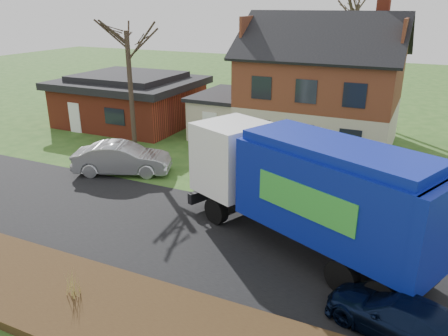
% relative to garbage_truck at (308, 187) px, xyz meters
% --- Properties ---
extents(ground, '(120.00, 120.00, 0.00)m').
position_rel_garbage_truck_xyz_m(ground, '(-4.72, -0.75, -2.49)').
color(ground, '#294E1A').
rests_on(ground, ground).
extents(road, '(80.00, 7.00, 0.02)m').
position_rel_garbage_truck_xyz_m(road, '(-4.72, -0.75, -2.48)').
color(road, black).
rests_on(road, ground).
extents(mulch_verge, '(80.00, 3.50, 0.30)m').
position_rel_garbage_truck_xyz_m(mulch_verge, '(-4.72, -6.05, -2.34)').
color(mulch_verge, '#301D10').
rests_on(mulch_verge, ground).
extents(main_house, '(12.95, 8.95, 9.26)m').
position_rel_garbage_truck_xyz_m(main_house, '(-3.23, 13.16, 1.53)').
color(main_house, beige).
rests_on(main_house, ground).
extents(ranch_house, '(9.80, 8.20, 3.70)m').
position_rel_garbage_truck_xyz_m(ranch_house, '(-16.72, 12.25, -0.68)').
color(ranch_house, '#983621').
rests_on(ranch_house, ground).
extents(garbage_truck, '(10.32, 6.56, 4.33)m').
position_rel_garbage_truck_xyz_m(garbage_truck, '(0.00, 0.00, 0.00)').
color(garbage_truck, black).
rests_on(garbage_truck, ground).
extents(silver_sedan, '(5.33, 3.56, 1.66)m').
position_rel_garbage_truck_xyz_m(silver_sedan, '(-10.81, 3.43, -1.66)').
color(silver_sedan, '#9C9EA3').
rests_on(silver_sedan, ground).
extents(navy_wagon, '(4.56, 3.05, 1.23)m').
position_rel_garbage_truck_xyz_m(navy_wagon, '(3.60, -3.37, -1.88)').
color(navy_wagon, black).
rests_on(navy_wagon, ground).
extents(tree_front_west, '(3.30, 3.30, 9.81)m').
position_rel_garbage_truck_xyz_m(tree_front_west, '(-12.97, 7.46, 5.59)').
color(tree_front_west, '#382B22').
rests_on(tree_front_west, ground).
extents(grass_clump_mid, '(0.30, 0.25, 0.85)m').
position_rel_garbage_truck_xyz_m(grass_clump_mid, '(-5.44, -5.99, -1.77)').
color(grass_clump_mid, tan).
rests_on(grass_clump_mid, mulch_verge).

